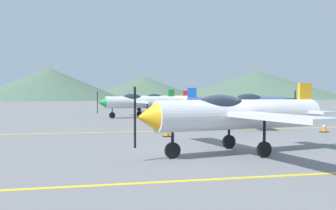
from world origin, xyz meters
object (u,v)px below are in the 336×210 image
object	(u,v)px
airplane_back	(159,100)
traffic_cone_side	(324,127)
airplane_near	(234,113)
traffic_cone_front	(167,131)
car_sedan	(288,107)
airplane_far	(138,102)
airplane_mid	(240,104)

from	to	relation	value
airplane_back	traffic_cone_side	distance (m)	24.20
airplane_near	traffic_cone_front	distance (m)	5.48
car_sedan	traffic_cone_side	size ratio (longest dim) A/B	7.89
airplane_near	traffic_cone_front	world-z (taller)	airplane_near
traffic_cone_side	airplane_far	bearing A→B (deg)	120.40
airplane_near	traffic_cone_side	bearing A→B (deg)	36.71
airplane_back	car_sedan	distance (m)	14.48
airplane_back	airplane_mid	bearing A→B (deg)	-84.76
airplane_back	traffic_cone_side	xyz separation A→B (m)	(4.41, -23.78, -1.07)
airplane_far	car_sedan	xyz separation A→B (m)	(14.04, -0.10, -0.52)
traffic_cone_front	airplane_near	bearing A→B (deg)	-76.88
airplane_near	airplane_far	bearing A→B (deg)	92.29
airplane_far	traffic_cone_side	distance (m)	16.01
car_sedan	airplane_back	bearing A→B (deg)	135.72
airplane_mid	airplane_back	xyz separation A→B (m)	(-1.74, 18.98, 0.00)
airplane_far	car_sedan	distance (m)	14.05
airplane_far	traffic_cone_side	xyz separation A→B (m)	(8.08, -13.77, -1.07)
car_sedan	traffic_cone_front	world-z (taller)	car_sedan
airplane_near	airplane_back	xyz separation A→B (m)	(2.91, 29.23, 0.00)
airplane_mid	airplane_far	world-z (taller)	same
airplane_back	car_sedan	world-z (taller)	airplane_back
airplane_back	airplane_near	bearing A→B (deg)	-95.68
airplane_far	traffic_cone_front	xyz separation A→B (m)	(-0.45, -13.99, -1.07)
airplane_mid	airplane_far	distance (m)	10.49
airplane_near	airplane_mid	bearing A→B (deg)	65.61
airplane_near	traffic_cone_front	bearing A→B (deg)	103.12
traffic_cone_front	airplane_mid	bearing A→B (deg)	40.48
airplane_mid	car_sedan	size ratio (longest dim) A/B	1.73
car_sedan	traffic_cone_front	size ratio (longest dim) A/B	7.89
airplane_mid	traffic_cone_side	world-z (taller)	airplane_mid
traffic_cone_front	traffic_cone_side	bearing A→B (deg)	1.44
car_sedan	traffic_cone_front	distance (m)	20.08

